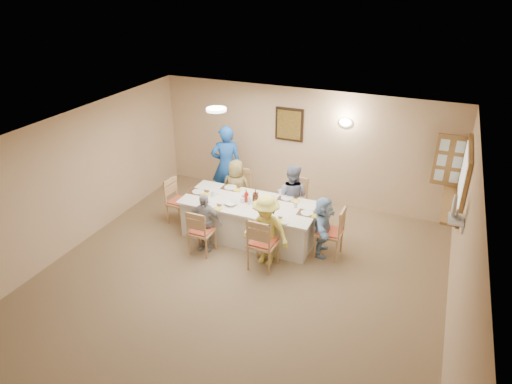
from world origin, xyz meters
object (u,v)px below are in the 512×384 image
at_px(chair_right_end, 329,231).
at_px(diner_back_left, 236,189).
at_px(chair_back_left, 239,193).
at_px(chair_back_right, 293,202).
at_px(chair_front_left, 202,230).
at_px(dining_table, 250,220).
at_px(diner_back_right, 292,197).
at_px(desk_fan, 456,210).
at_px(diner_front_right, 266,231).
at_px(serving_hatch, 464,179).
at_px(chair_left_end, 180,201).
at_px(chair_front_right, 263,242).
at_px(diner_right_end, 323,226).
at_px(caregiver, 226,165).
at_px(condiment_ketchup, 246,196).
at_px(diner_front_left, 205,222).

xyz_separation_m(chair_right_end, diner_back_left, (-2.15, 0.68, 0.14)).
xyz_separation_m(chair_back_left, chair_right_end, (2.15, -0.80, 0.01)).
xyz_separation_m(chair_back_left, diner_back_left, (0.00, -0.12, 0.14)).
bearing_deg(chair_back_right, chair_front_left, -118.43).
relative_size(dining_table, chair_back_right, 2.61).
height_order(chair_right_end, diner_back_right, diner_back_right).
height_order(desk_fan, chair_front_left, desk_fan).
bearing_deg(dining_table, diner_front_right, -48.58).
bearing_deg(chair_back_left, chair_right_end, -27.32).
distance_m(serving_hatch, chair_back_left, 4.30).
xyz_separation_m(serving_hatch, chair_left_end, (-5.13, -0.90, -1.03)).
xyz_separation_m(chair_back_right, chair_front_right, (0.00, -1.60, 0.01)).
bearing_deg(diner_back_left, dining_table, 122.25).
distance_m(desk_fan, chair_front_right, 3.08).
xyz_separation_m(chair_back_left, diner_right_end, (2.02, -0.80, 0.09)).
height_order(chair_back_right, diner_back_right, diner_back_right).
bearing_deg(chair_right_end, chair_back_right, -129.47).
bearing_deg(diner_front_right, caregiver, 135.45).
bearing_deg(chair_left_end, condiment_ketchup, -85.90).
xyz_separation_m(diner_right_end, caregiver, (-2.47, 1.15, 0.32)).
relative_size(chair_front_left, chair_front_right, 0.89).
xyz_separation_m(chair_front_left, diner_back_left, (0.00, 1.48, 0.18)).
bearing_deg(diner_back_left, chair_right_end, 153.28).
xyz_separation_m(chair_left_end, diner_front_left, (0.95, -0.68, 0.09)).
relative_size(chair_right_end, diner_front_right, 0.74).
height_order(chair_front_left, diner_right_end, diner_right_end).
bearing_deg(desk_fan, diner_front_right, -175.35).
bearing_deg(chair_back_right, dining_table, -118.43).
height_order(dining_table, chair_front_left, chair_front_left).
relative_size(desk_fan, chair_left_end, 0.32).
xyz_separation_m(chair_back_right, chair_front_left, (-1.20, -1.60, -0.04)).
bearing_deg(chair_front_left, serving_hatch, -158.09).
bearing_deg(dining_table, chair_right_end, 0.00).
distance_m(desk_fan, chair_right_end, 2.24).
bearing_deg(diner_right_end, diner_front_left, 100.14).
height_order(chair_back_right, diner_front_left, diner_front_left).
height_order(chair_left_end, diner_back_right, diner_back_right).
relative_size(serving_hatch, diner_back_left, 1.20).
relative_size(desk_fan, diner_back_right, 0.22).
height_order(serving_hatch, diner_front_left, serving_hatch).
bearing_deg(serving_hatch, diner_back_right, -175.71).
xyz_separation_m(chair_front_left, chair_right_end, (2.15, 0.80, 0.04)).
relative_size(serving_hatch, caregiver, 0.84).
bearing_deg(condiment_ketchup, chair_left_end, 179.94).
relative_size(diner_back_right, condiment_ketchup, 5.42).
bearing_deg(chair_back_left, dining_table, -60.04).
relative_size(chair_back_right, chair_left_end, 1.05).
distance_m(serving_hatch, caregiver, 4.68).
bearing_deg(chair_front_right, dining_table, -51.74).
xyz_separation_m(chair_left_end, caregiver, (0.50, 1.15, 0.42)).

